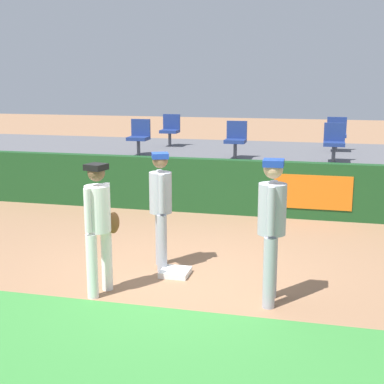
{
  "coord_description": "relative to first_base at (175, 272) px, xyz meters",
  "views": [
    {
      "loc": [
        1.96,
        -6.92,
        2.76
      ],
      "look_at": [
        -0.01,
        1.13,
        1.0
      ],
      "focal_mm": 50.93,
      "sensor_mm": 36.0,
      "label": 1
    }
  ],
  "objects": [
    {
      "name": "ground_plane",
      "position": [
        0.01,
        -0.13,
        -0.04
      ],
      "size": [
        60.0,
        60.0,
        0.0
      ],
      "primitive_type": "plane",
      "color": "#936B4C"
    },
    {
      "name": "grass_foreground_strip",
      "position": [
        0.01,
        -2.52,
        -0.04
      ],
      "size": [
        18.0,
        2.8,
        0.01
      ],
      "primitive_type": "cube",
      "color": "#388438",
      "rests_on": "ground_plane"
    },
    {
      "name": "first_base",
      "position": [
        0.0,
        0.0,
        0.0
      ],
      "size": [
        0.4,
        0.4,
        0.08
      ],
      "primitive_type": "cube",
      "color": "white",
      "rests_on": "ground_plane"
    },
    {
      "name": "player_fielder_home",
      "position": [
        -0.76,
        -0.87,
        0.94
      ],
      "size": [
        0.42,
        0.51,
        1.71
      ],
      "rotation": [
        0.0,
        0.0,
        -1.83
      ],
      "color": "white",
      "rests_on": "ground_plane"
    },
    {
      "name": "player_runner_visitor",
      "position": [
        -0.28,
        0.25,
        0.95
      ],
      "size": [
        0.42,
        0.45,
        1.71
      ],
      "rotation": [
        0.0,
        0.0,
        -1.19
      ],
      "color": "#9EA3AD",
      "rests_on": "ground_plane"
    },
    {
      "name": "player_coach_visitor",
      "position": [
        1.4,
        -0.63,
        1.0
      ],
      "size": [
        0.35,
        0.51,
        1.8
      ],
      "rotation": [
        0.0,
        0.0,
        -1.55
      ],
      "color": "#9EA3AD",
      "rests_on": "ground_plane"
    },
    {
      "name": "field_wall",
      "position": [
        0.02,
        3.68,
        0.52
      ],
      "size": [
        18.0,
        0.26,
        1.12
      ],
      "color": "#19471E",
      "rests_on": "ground_plane"
    },
    {
      "name": "bleacher_platform",
      "position": [
        0.01,
        6.25,
        0.43
      ],
      "size": [
        18.0,
        4.8,
        0.94
      ],
      "primitive_type": "cube",
      "color": "#59595E",
      "rests_on": "ground_plane"
    },
    {
      "name": "seat_front_right",
      "position": [
        2.17,
        5.12,
        1.37
      ],
      "size": [
        0.45,
        0.44,
        0.84
      ],
      "color": "#4C4C51",
      "rests_on": "bleacher_platform"
    },
    {
      "name": "seat_front_left",
      "position": [
        -2.29,
        5.12,
        1.37
      ],
      "size": [
        0.46,
        0.44,
        0.84
      ],
      "color": "#4C4C51",
      "rests_on": "bleacher_platform"
    },
    {
      "name": "seat_front_center",
      "position": [
        0.02,
        5.12,
        1.37
      ],
      "size": [
        0.46,
        0.44,
        0.84
      ],
      "color": "#4C4C51",
      "rests_on": "bleacher_platform"
    },
    {
      "name": "seat_back_left",
      "position": [
        -2.04,
        6.92,
        1.37
      ],
      "size": [
        0.46,
        0.44,
        0.84
      ],
      "color": "#4C4C51",
      "rests_on": "bleacher_platform"
    },
    {
      "name": "seat_back_right",
      "position": [
        2.24,
        6.92,
        1.37
      ],
      "size": [
        0.47,
        0.44,
        0.84
      ],
      "color": "#4C4C51",
      "rests_on": "bleacher_platform"
    }
  ]
}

